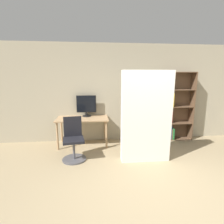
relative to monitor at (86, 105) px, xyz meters
The scene contains 7 objects.
ground_plane 3.00m from the monitor, 62.48° to the right, with size 16.00×16.00×0.00m, color #9E8966.
wall_back 1.34m from the monitor, ahead, with size 8.00×0.06×2.70m.
desk 0.46m from the monitor, 115.88° to the right, with size 1.35×0.68×0.74m.
monitor is the anchor object (origin of this frame).
office_chair 1.26m from the monitor, 103.47° to the right, with size 0.52×0.52×0.94m.
bookshelf 2.47m from the monitor, ahead, with size 0.87×0.32×1.94m.
mattress_near 1.82m from the monitor, 43.97° to the right, with size 1.04×0.27×1.94m.
Camera 1 is at (-1.06, -2.25, 1.78)m, focal length 28.00 mm.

